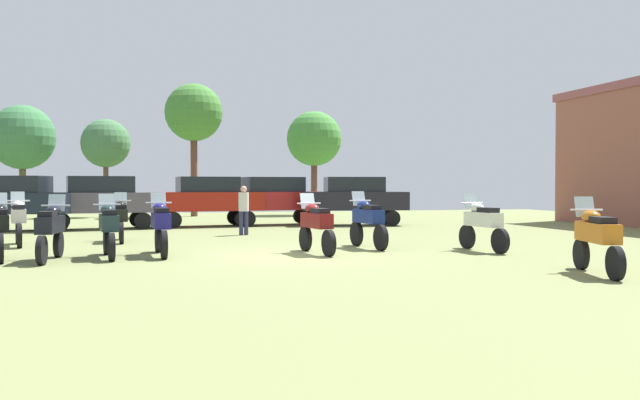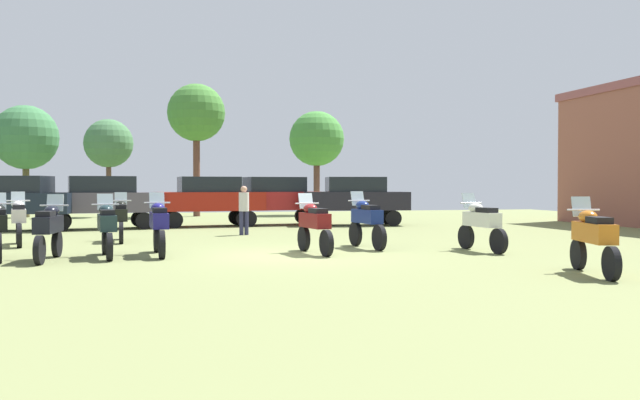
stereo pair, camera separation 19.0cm
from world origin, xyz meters
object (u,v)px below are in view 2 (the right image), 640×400
(motorcycle_4, at_px, (366,220))
(motorcycle_6, at_px, (121,217))
(motorcycle_1, at_px, (107,226))
(car_5, at_px, (15,199))
(motorcycle_7, at_px, (481,223))
(car_1, at_px, (209,197))
(tree_1, at_px, (317,139))
(tree_2, at_px, (196,114))
(person_2, at_px, (244,207))
(tree_4, at_px, (109,144))
(motorcycle_11, at_px, (49,228))
(car_3, at_px, (355,197))
(motorcycle_2, at_px, (19,219))
(motorcycle_9, at_px, (593,237))
(car_4, at_px, (102,198))
(car_6, at_px, (274,197))
(motorcycle_10, at_px, (314,224))
(motorcycle_5, at_px, (159,224))
(tree_3, at_px, (26,138))

(motorcycle_4, distance_m, motorcycle_6, 7.40)
(motorcycle_1, height_order, car_5, car_5)
(motorcycle_7, bearing_deg, car_1, 110.08)
(tree_1, xyz_separation_m, tree_2, (-6.71, -0.43, 1.22))
(motorcycle_6, height_order, person_2, person_2)
(car_5, height_order, tree_4, tree_4)
(motorcycle_6, xyz_separation_m, motorcycle_11, (-1.29, -4.90, 0.00))
(motorcycle_6, xyz_separation_m, car_3, (9.05, 6.11, 0.46))
(motorcycle_2, distance_m, motorcycle_9, 14.64)
(car_4, xyz_separation_m, tree_1, (10.82, 10.24, 3.08))
(motorcycle_6, bearing_deg, car_6, 47.84)
(car_1, relative_size, car_3, 0.99)
(motorcycle_10, distance_m, tree_4, 22.11)
(person_2, bearing_deg, car_4, 132.80)
(motorcycle_5, bearing_deg, tree_1, 63.05)
(person_2, bearing_deg, tree_3, 116.54)
(car_5, relative_size, tree_3, 0.79)
(motorcycle_7, relative_size, tree_1, 0.36)
(car_3, xyz_separation_m, tree_2, (-5.92, 9.75, 4.30))
(motorcycle_10, height_order, car_3, car_3)
(motorcycle_4, xyz_separation_m, car_5, (-10.38, 9.47, 0.44))
(car_3, distance_m, car_4, 10.03)
(motorcycle_9, bearing_deg, tree_2, 117.34)
(tree_1, bearing_deg, motorcycle_1, -115.52)
(tree_4, bearing_deg, car_4, -87.72)
(motorcycle_6, height_order, tree_2, tree_2)
(motorcycle_5, bearing_deg, car_6, 63.52)
(motorcycle_11, height_order, car_4, car_4)
(motorcycle_1, distance_m, motorcycle_2, 4.55)
(motorcycle_5, bearing_deg, person_2, 61.31)
(person_2, relative_size, tree_4, 0.32)
(motorcycle_5, relative_size, tree_4, 0.45)
(motorcycle_10, relative_size, car_4, 0.47)
(motorcycle_9, xyz_separation_m, tree_4, (-10.25, 26.04, 3.12))
(motorcycle_4, xyz_separation_m, motorcycle_7, (2.54, -1.49, -0.02))
(motorcycle_5, height_order, tree_2, tree_2)
(motorcycle_2, height_order, motorcycle_5, motorcycle_5)
(motorcycle_10, distance_m, car_5, 13.66)
(motorcycle_7, bearing_deg, motorcycle_6, 143.83)
(motorcycle_2, height_order, tree_2, tree_2)
(motorcycle_11, bearing_deg, tree_4, 95.27)
(motorcycle_5, distance_m, tree_1, 22.67)
(motorcycle_6, height_order, car_6, car_6)
(motorcycle_1, xyz_separation_m, car_3, (9.15, 10.63, 0.45))
(motorcycle_7, xyz_separation_m, tree_1, (0.90, 21.51, 3.54))
(tree_1, bearing_deg, motorcycle_6, -121.12)
(motorcycle_6, bearing_deg, motorcycle_1, -94.11)
(motorcycle_9, bearing_deg, motorcycle_11, 169.05)
(motorcycle_5, distance_m, car_5, 11.25)
(tree_1, bearing_deg, car_5, -142.62)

